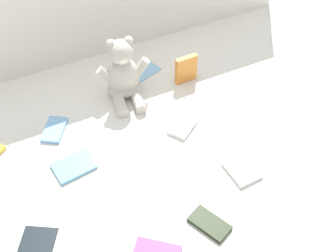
% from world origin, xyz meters
% --- Properties ---
extents(ground_plane, '(3.20, 3.20, 0.00)m').
position_xyz_m(ground_plane, '(0.00, 0.00, 0.00)').
color(ground_plane, silver).
extents(teddy_bear, '(0.21, 0.20, 0.25)m').
position_xyz_m(teddy_bear, '(-0.05, 0.21, 0.09)').
color(teddy_bear, beige).
rests_on(teddy_bear, ground_plane).
extents(book_case_0, '(0.13, 0.13, 0.01)m').
position_xyz_m(book_case_0, '(-0.52, -0.26, 0.00)').
color(book_case_0, '#1C252B').
rests_on(book_case_0, ground_plane).
extents(book_case_1, '(0.16, 0.13, 0.01)m').
position_xyz_m(book_case_1, '(0.06, 0.30, 0.00)').
color(book_case_1, '#86BBE5').
rests_on(book_case_1, ground_plane).
extents(book_case_4, '(0.12, 0.14, 0.01)m').
position_xyz_m(book_case_4, '(-0.35, 0.14, 0.01)').
color(book_case_4, '#7BB1E2').
rests_on(book_case_4, ground_plane).
extents(book_case_5, '(0.13, 0.12, 0.02)m').
position_xyz_m(book_case_5, '(0.07, -0.05, 0.01)').
color(book_case_5, white).
rests_on(book_case_5, ground_plane).
extents(book_case_6, '(0.09, 0.03, 0.12)m').
position_xyz_m(book_case_6, '(0.19, 0.17, 0.06)').
color(book_case_6, orange).
rests_on(book_case_6, ground_plane).
extents(book_case_7, '(0.11, 0.14, 0.01)m').
position_xyz_m(book_case_7, '(-0.04, -0.44, 0.01)').
color(book_case_7, '#222C17').
rests_on(book_case_7, ground_plane).
extents(book_case_8, '(0.14, 0.11, 0.01)m').
position_xyz_m(book_case_8, '(-0.34, -0.05, 0.01)').
color(book_case_8, '#73B3D8').
rests_on(book_case_8, ground_plane).
extents(book_case_9, '(0.10, 0.12, 0.01)m').
position_xyz_m(book_case_9, '(0.16, -0.31, 0.01)').
color(book_case_9, white).
rests_on(book_case_9, ground_plane).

